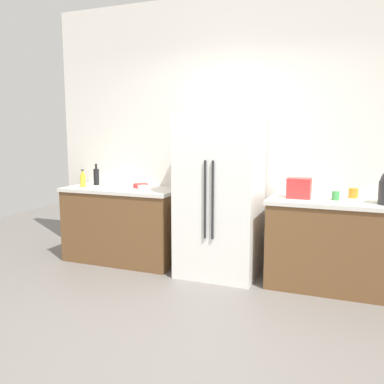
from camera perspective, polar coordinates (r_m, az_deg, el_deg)
ground_plane at (r=3.32m, az=-2.15°, el=-19.23°), size 9.52×9.52×0.00m
kitchen_back_panel at (r=4.69m, az=6.96°, el=8.14°), size 4.76×0.10×3.05m
counter_left at (r=4.99m, az=-9.52°, el=-4.42°), size 1.38×0.67×0.88m
counter_right at (r=4.30m, az=20.67°, el=-6.93°), size 1.50×0.67×0.88m
refrigerator at (r=4.38m, az=3.92°, el=-0.40°), size 0.83×0.72×1.74m
toaster at (r=4.19m, az=14.72°, el=0.52°), size 0.23×0.16×0.20m
bottle_a at (r=5.07m, az=-14.99°, el=1.65°), size 0.06×0.06×0.21m
bottle_b at (r=5.22m, az=-13.21°, el=2.12°), size 0.07×0.07×0.27m
cup_a at (r=4.39m, az=21.60°, el=-0.14°), size 0.09×0.09×0.10m
cup_b at (r=4.19m, az=19.42°, el=-0.48°), size 0.07×0.07×0.09m
bowl_a at (r=4.57m, az=-6.68°, el=0.50°), size 0.14×0.14×0.06m
bowl_b at (r=4.88m, az=-7.17°, el=0.88°), size 0.18×0.18×0.05m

